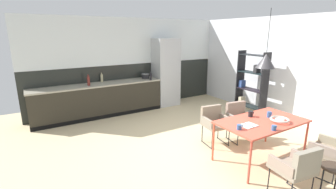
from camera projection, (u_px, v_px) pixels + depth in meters
ground_plane at (202, 149)px, 4.70m from camera, size 8.99×8.99×0.00m
back_wall_splashback_dark at (133, 85)px, 7.35m from camera, size 6.08×0.12×1.34m
back_wall_panel_upper at (132, 41)px, 7.01m from camera, size 6.08×0.12×1.34m
side_wall_right at (298, 71)px, 5.86m from camera, size 0.12×6.92×2.67m
kitchen_counter at (100, 100)px, 6.52m from camera, size 3.50×0.63×0.90m
refrigerator_column at (166, 72)px, 7.44m from camera, size 0.73×0.60×2.08m
dining_table at (262, 123)px, 4.17m from camera, size 1.57×0.89×0.75m
armchair_by_stool at (214, 120)px, 4.89m from camera, size 0.54×0.53×0.77m
armchair_near_window at (298, 166)px, 3.19m from camera, size 0.54×0.53×0.79m
armchair_head_of_table at (239, 116)px, 5.06m from camera, size 0.55×0.54×0.80m
armchair_corner_seat at (334, 148)px, 3.70m from camera, size 0.54×0.53×0.79m
fruit_bowl at (280, 120)px, 4.09m from camera, size 0.32×0.32×0.06m
open_book at (249, 125)px, 3.93m from camera, size 0.26×0.22×0.02m
mug_white_ceramic at (239, 127)px, 3.77m from camera, size 0.12×0.08×0.08m
mug_short_terracotta at (269, 114)px, 4.32m from camera, size 0.13×0.08×0.11m
mug_dark_espresso at (274, 128)px, 3.74m from camera, size 0.12×0.08×0.08m
mug_glass_clear at (251, 114)px, 4.35m from camera, size 0.13×0.08×0.11m
cooking_pot at (145, 76)px, 7.17m from camera, size 0.23×0.23×0.17m
bottle_vinegar_dark at (102, 78)px, 6.64m from camera, size 0.07×0.07×0.26m
bottle_spice_small at (151, 76)px, 6.96m from camera, size 0.06×0.06×0.28m
bottle_wine_green at (89, 81)px, 6.18m from camera, size 0.07×0.07×0.29m
side_stool at (334, 170)px, 3.21m from camera, size 0.33×0.33×0.49m
open_shelf_unit at (251, 83)px, 6.54m from camera, size 0.30×0.85×1.77m
pendant_lamp_over_table_near at (266, 61)px, 3.94m from camera, size 0.31×0.31×0.95m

